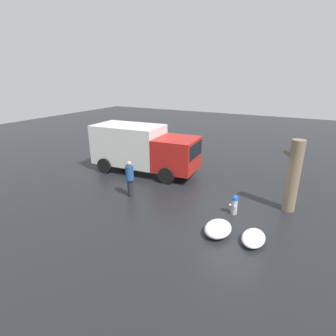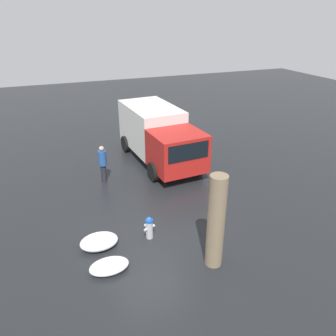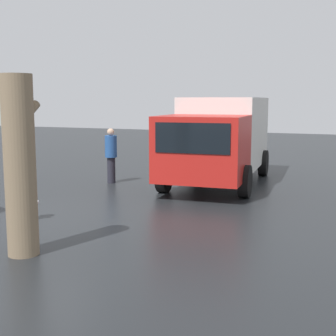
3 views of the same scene
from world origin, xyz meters
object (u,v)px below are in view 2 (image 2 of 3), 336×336
at_px(delivery_truck, 158,134).
at_px(pedestrian, 103,162).
at_px(tree_trunk, 216,222).
at_px(fire_hydrant, 149,227).

xyz_separation_m(delivery_truck, pedestrian, (-1.35, 3.20, -0.53)).
bearing_deg(pedestrian, tree_trunk, 22.95).
height_order(fire_hydrant, pedestrian, pedestrian).
xyz_separation_m(tree_trunk, pedestrian, (6.79, 2.06, -0.60)).
distance_m(tree_trunk, pedestrian, 7.12).
bearing_deg(fire_hydrant, tree_trunk, -163.97).
distance_m(tree_trunk, delivery_truck, 8.21).
height_order(fire_hydrant, delivery_truck, delivery_truck).
relative_size(delivery_truck, pedestrian, 3.62).
height_order(delivery_truck, pedestrian, delivery_truck).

